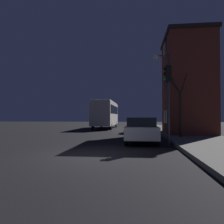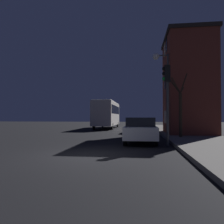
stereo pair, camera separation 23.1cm
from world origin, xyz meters
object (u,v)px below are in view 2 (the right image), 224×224
(car_near_lane, at_px, (140,129))
(bare_tree, at_px, (180,107))
(bus, at_px, (107,113))
(car_mid_lane, at_px, (138,125))
(traffic_light, at_px, (167,88))
(streetlamp, at_px, (162,74))

(car_near_lane, bearing_deg, bare_tree, 38.94)
(bus, height_order, car_mid_lane, bus)
(traffic_light, relative_size, bus, 0.44)
(bare_tree, relative_size, car_near_lane, 0.96)
(bare_tree, bearing_deg, car_near_lane, -141.06)
(bare_tree, distance_m, car_mid_lane, 6.94)
(streetlamp, distance_m, car_near_lane, 5.59)
(streetlamp, height_order, bus, streetlamp)
(streetlamp, height_order, car_mid_lane, streetlamp)
(bus, relative_size, car_near_lane, 2.09)
(streetlamp, bearing_deg, bare_tree, -49.20)
(streetlamp, distance_m, bus, 14.11)
(bare_tree, xyz_separation_m, car_mid_lane, (-2.94, 6.12, -1.45))
(traffic_light, relative_size, car_near_lane, 0.92)
(streetlamp, xyz_separation_m, car_near_lane, (-1.64, -3.49, -4.05))
(streetlamp, xyz_separation_m, bare_tree, (1.10, -1.28, -2.63))
(bus, xyz_separation_m, car_near_lane, (4.46, -15.93, -1.32))
(bus, bearing_deg, traffic_light, -71.42)
(car_near_lane, bearing_deg, car_mid_lane, 91.37)
(car_mid_lane, bearing_deg, traffic_light, -80.74)
(traffic_light, distance_m, bare_tree, 4.06)
(traffic_light, height_order, bare_tree, bare_tree)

